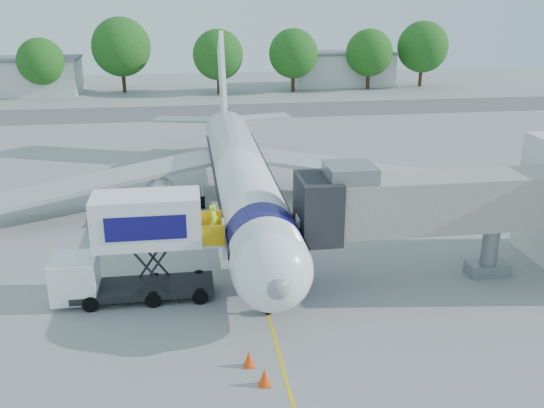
{
  "coord_description": "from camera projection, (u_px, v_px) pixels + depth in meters",
  "views": [
    {
      "loc": [
        -3.5,
        -35.1,
        14.83
      ],
      "look_at": [
        1.17,
        -2.76,
        3.2
      ],
      "focal_mm": 40.0,
      "sensor_mm": 36.0,
      "label": 1
    }
  ],
  "objects": [
    {
      "name": "tree_c",
      "position": [
        121.0,
        47.0,
        89.59
      ],
      "size": [
        8.68,
        8.68,
        11.07
      ],
      "color": "#382314",
      "rests_on": "ground"
    },
    {
      "name": "aircraft",
      "position": [
        240.0,
        175.0,
        41.03
      ],
      "size": [
        34.17,
        37.73,
        11.35
      ],
      "color": "white",
      "rests_on": "ground"
    },
    {
      "name": "tree_b",
      "position": [
        41.0,
        61.0,
        85.88
      ],
      "size": [
        6.61,
        6.61,
        8.43
      ],
      "color": "#382314",
      "rests_on": "ground"
    },
    {
      "name": "ground",
      "position": [
        247.0,
        238.0,
        38.17
      ],
      "size": [
        160.0,
        160.0,
        0.0
      ],
      "primitive_type": "plane",
      "color": "#9B9B99",
      "rests_on": "ground"
    },
    {
      "name": "tree_e",
      "position": [
        293.0,
        54.0,
        90.63
      ],
      "size": [
        7.36,
        7.36,
        9.38
      ],
      "color": "#382314",
      "rests_on": "ground"
    },
    {
      "name": "tree_f",
      "position": [
        369.0,
        53.0,
        93.16
      ],
      "size": [
        7.19,
        7.19,
        9.16
      ],
      "color": "#382314",
      "rests_on": "ground"
    },
    {
      "name": "outbuilding_right",
      "position": [
        342.0,
        68.0,
        98.05
      ],
      "size": [
        16.4,
        7.4,
        5.3
      ],
      "color": "silver",
      "rests_on": "ground"
    },
    {
      "name": "safety_cone_b",
      "position": [
        265.0,
        377.0,
        23.89
      ],
      "size": [
        0.49,
        0.49,
        0.77
      ],
      "color": "#F7440D",
      "rests_on": "ground"
    },
    {
      "name": "tree_d",
      "position": [
        218.0,
        55.0,
        88.72
      ],
      "size": [
        7.39,
        7.39,
        9.42
      ],
      "color": "#382314",
      "rests_on": "ground"
    },
    {
      "name": "jet_bridge",
      "position": [
        414.0,
        204.0,
        31.27
      ],
      "size": [
        13.9,
        3.2,
        6.6
      ],
      "color": "#A69C8E",
      "rests_on": "ground"
    },
    {
      "name": "taxiway_strip",
      "position": [
        213.0,
        112.0,
        77.33
      ],
      "size": [
        120.0,
        10.0,
        0.01
      ],
      "primitive_type": "cube",
      "color": "#59595B",
      "rests_on": "ground"
    },
    {
      "name": "safety_cone_a",
      "position": [
        249.0,
        359.0,
        25.1
      ],
      "size": [
        0.47,
        0.47,
        0.75
      ],
      "color": "#F7440D",
      "rests_on": "ground"
    },
    {
      "name": "catering_hiloader",
      "position": [
        135.0,
        248.0,
        29.87
      ],
      "size": [
        8.5,
        2.44,
        5.5
      ],
      "color": "black",
      "rests_on": "ground"
    },
    {
      "name": "outbuilding_left",
      "position": [
        16.0,
        76.0,
        89.45
      ],
      "size": [
        18.4,
        8.4,
        5.3
      ],
      "color": "silver",
      "rests_on": "ground"
    },
    {
      "name": "ground_tug",
      "position": [
        306.0,
        393.0,
        22.27
      ],
      "size": [
        4.2,
        2.96,
        1.52
      ],
      "rotation": [
        0.0,
        0.0,
        -0.29
      ],
      "color": "white",
      "rests_on": "ground"
    },
    {
      "name": "guidance_line",
      "position": [
        247.0,
        238.0,
        38.17
      ],
      "size": [
        0.15,
        70.0,
        0.01
      ],
      "primitive_type": "cube",
      "color": "yellow",
      "rests_on": "ground"
    },
    {
      "name": "tree_g",
      "position": [
        423.0,
        47.0,
        95.54
      ],
      "size": [
        8.0,
        8.0,
        10.2
      ],
      "color": "#382314",
      "rests_on": "ground"
    }
  ]
}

